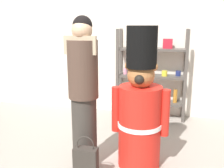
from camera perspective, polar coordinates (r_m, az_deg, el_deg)
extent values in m
cube|color=silver|center=(4.73, 4.22, 8.98)|extent=(6.40, 0.12, 2.60)
cube|color=#4C4742|center=(4.47, 1.22, 2.17)|extent=(0.05, 0.05, 1.58)
cube|color=#4C4742|center=(4.38, 16.23, 1.40)|extent=(0.05, 0.05, 1.58)
cube|color=#4C4742|center=(4.76, 1.99, 2.84)|extent=(0.05, 0.05, 1.58)
cube|color=#4C4742|center=(4.67, 16.09, 2.13)|extent=(0.05, 0.05, 1.58)
cube|color=#4C4742|center=(4.66, 8.60, -3.95)|extent=(1.16, 0.30, 0.04)
cube|color=#4C4742|center=(4.54, 8.80, 1.77)|extent=(1.16, 0.30, 0.04)
cube|color=#4C4742|center=(4.47, 9.02, 7.74)|extent=(1.16, 0.30, 0.04)
cylinder|color=pink|center=(4.58, 3.02, 2.90)|extent=(0.07, 0.07, 0.10)
cylinder|color=blue|center=(4.54, 5.89, 2.71)|extent=(0.07, 0.07, 0.09)
cylinder|color=black|center=(4.51, 8.82, 2.68)|extent=(0.08, 0.08, 0.11)
cylinder|color=yellow|center=(4.48, 11.76, 2.37)|extent=(0.10, 0.10, 0.09)
cylinder|color=navy|center=(4.55, 14.71, 2.33)|extent=(0.09, 0.09, 0.09)
cylinder|color=#596B33|center=(4.67, 3.32, -2.01)|extent=(0.07, 0.07, 0.24)
cylinder|color=navy|center=(4.63, 6.87, -2.20)|extent=(0.06, 0.06, 0.24)
cylinder|color=silver|center=(4.60, 10.43, -2.72)|extent=(0.06, 0.06, 0.19)
cylinder|color=#B27226|center=(4.60, 14.06, -2.66)|extent=(0.07, 0.07, 0.23)
cube|color=gold|center=(4.49, 5.70, 8.85)|extent=(0.15, 0.12, 0.11)
cube|color=#B21E2D|center=(4.45, 12.46, 8.88)|extent=(0.16, 0.13, 0.16)
cylinder|color=red|center=(3.01, 6.25, -9.55)|extent=(0.49, 0.49, 0.97)
cylinder|color=white|center=(3.00, 6.26, -8.92)|extent=(0.51, 0.51, 0.05)
sphere|color=#A5693B|center=(2.83, 6.56, 2.04)|extent=(0.31, 0.31, 0.31)
sphere|color=#A5693B|center=(2.83, 3.99, 4.14)|extent=(0.11, 0.11, 0.11)
sphere|color=#A5693B|center=(2.80, 9.26, 3.90)|extent=(0.11, 0.11, 0.11)
cylinder|color=black|center=(2.79, 6.73, 8.32)|extent=(0.34, 0.34, 0.45)
cylinder|color=red|center=(2.99, 0.98, -5.67)|extent=(0.11, 0.11, 0.54)
cylinder|color=red|center=(2.93, 11.82, -6.38)|extent=(0.11, 0.11, 0.54)
sphere|color=black|center=(2.70, 6.19, 1.01)|extent=(0.11, 0.11, 0.11)
cylinder|color=#38332D|center=(3.05, -6.20, -10.62)|extent=(0.29, 0.29, 0.84)
cylinder|color=#4C382D|center=(2.83, -6.57, 3.30)|extent=(0.34, 0.34, 0.65)
sphere|color=tan|center=(2.79, -6.81, 11.93)|extent=(0.23, 0.23, 0.23)
cube|color=tan|center=(2.73, -7.22, 8.67)|extent=(0.36, 0.04, 0.20)
sphere|color=black|center=(2.81, -6.69, 12.98)|extent=(0.22, 0.22, 0.22)
cube|color=#332D28|center=(2.85, -5.90, -17.65)|extent=(0.26, 0.12, 0.39)
torus|color=#332D28|center=(2.74, -6.02, -13.47)|extent=(0.19, 0.01, 0.19)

